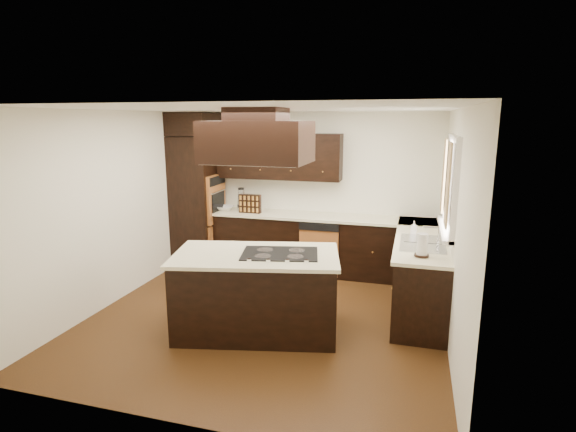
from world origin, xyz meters
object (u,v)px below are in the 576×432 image
object	(u,v)px
oven_column	(197,201)
range_hood	(257,142)
island	(257,294)
spice_rack	(250,204)

from	to	relation	value
oven_column	range_hood	xyz separation A→B (m)	(1.88, -2.25, 1.10)
island	spice_rack	distance (m)	2.34
island	spice_rack	xyz separation A→B (m)	(-0.85, 2.08, 0.63)
island	range_hood	size ratio (longest dim) A/B	1.68
oven_column	spice_rack	xyz separation A→B (m)	(0.93, -0.01, 0.01)
oven_column	spice_rack	size ratio (longest dim) A/B	5.97
oven_column	spice_rack	bearing A→B (deg)	-0.32
island	range_hood	bearing A→B (deg)	-73.23
oven_column	island	distance (m)	2.82
range_hood	spice_rack	world-z (taller)	range_hood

